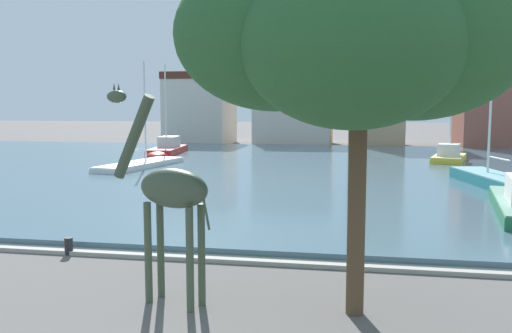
% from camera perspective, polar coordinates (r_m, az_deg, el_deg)
% --- Properties ---
extents(harbor_water, '(83.36, 42.78, 0.29)m').
position_cam_1_polar(harbor_water, '(36.21, 5.61, -0.28)').
color(harbor_water, '#476675').
rests_on(harbor_water, ground).
extents(quay_edge_coping, '(83.36, 0.50, 0.12)m').
position_cam_1_polar(quay_edge_coping, '(15.12, -1.51, -9.87)').
color(quay_edge_coping, '#ADA89E').
rests_on(quay_edge_coping, ground).
extents(giraffe_statue, '(2.69, 1.30, 4.81)m').
position_cam_1_polar(giraffe_statue, '(11.73, -9.28, -2.68)').
color(giraffe_statue, '#3D4C38').
rests_on(giraffe_statue, ground).
extents(sailboat_white, '(3.57, 9.75, 7.33)m').
position_cam_1_polar(sailboat_white, '(37.53, -11.39, 0.16)').
color(sailboat_white, white).
rests_on(sailboat_white, ground).
extents(sailboat_yellow, '(3.45, 6.37, 7.70)m').
position_cam_1_polar(sailboat_yellow, '(42.79, 19.80, 0.92)').
color(sailboat_yellow, gold).
rests_on(sailboat_yellow, ground).
extents(sailboat_teal, '(3.20, 8.02, 6.51)m').
position_cam_1_polar(sailboat_teal, '(30.79, 23.14, -1.33)').
color(sailboat_teal, teal).
rests_on(sailboat_teal, ground).
extents(sailboat_red, '(2.99, 8.37, 7.93)m').
position_cam_1_polar(sailboat_red, '(46.82, -9.46, 1.69)').
color(sailboat_red, red).
rests_on(sailboat_red, ground).
extents(shade_tree, '(7.05, 6.49, 7.39)m').
position_cam_1_polar(shade_tree, '(11.14, 10.16, 12.95)').
color(shade_tree, brown).
rests_on(shade_tree, ground).
extents(mooring_bollard, '(0.24, 0.24, 0.50)m').
position_cam_1_polar(mooring_bollard, '(16.73, -19.22, -7.96)').
color(mooring_bollard, '#232326').
rests_on(mooring_bollard, ground).
extents(townhouse_corner_house, '(7.15, 7.84, 8.19)m').
position_cam_1_polar(townhouse_corner_house, '(63.65, -5.89, 6.12)').
color(townhouse_corner_house, beige).
rests_on(townhouse_corner_house, ground).
extents(townhouse_tall_gabled, '(8.66, 7.93, 7.95)m').
position_cam_1_polar(townhouse_tall_gabled, '(62.10, 4.09, 6.02)').
color(townhouse_tall_gabled, beige).
rests_on(townhouse_tall_gabled, ground).
extents(townhouse_end_terrace, '(5.99, 7.53, 11.49)m').
position_cam_1_polar(townhouse_end_terrace, '(61.56, 12.63, 7.53)').
color(townhouse_end_terrace, tan).
rests_on(townhouse_end_terrace, ground).
extents(townhouse_narrow_midrow, '(5.18, 7.58, 10.40)m').
position_cam_1_polar(townhouse_narrow_midrow, '(60.77, 22.99, 6.69)').
color(townhouse_narrow_midrow, '#8E5142').
rests_on(townhouse_narrow_midrow, ground).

